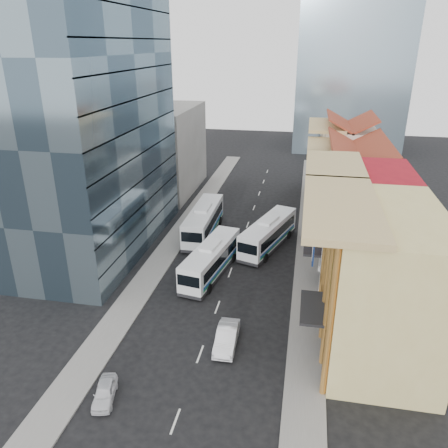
% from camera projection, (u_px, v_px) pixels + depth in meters
% --- Properties ---
extents(ground, '(200.00, 200.00, 0.00)m').
position_uv_depth(ground, '(197.00, 362.00, 34.84)').
color(ground, black).
rests_on(ground, ground).
extents(sidewalk_right, '(3.00, 90.00, 0.15)m').
position_uv_depth(sidewalk_right, '(309.00, 251.00, 53.27)').
color(sidewalk_right, slate).
rests_on(sidewalk_right, ground).
extents(sidewalk_left, '(3.00, 90.00, 0.15)m').
position_uv_depth(sidewalk_left, '(175.00, 240.00, 56.24)').
color(sidewalk_left, slate).
rests_on(sidewalk_left, ground).
extents(shophouse_tan, '(8.00, 14.00, 12.00)m').
position_uv_depth(shophouse_tan, '(382.00, 282.00, 34.63)').
color(shophouse_tan, '#D9C77D').
rests_on(shophouse_tan, ground).
extents(shophouse_red, '(8.00, 10.00, 12.00)m').
position_uv_depth(shophouse_red, '(366.00, 225.00, 45.50)').
color(shophouse_red, maroon).
rests_on(shophouse_red, ground).
extents(shophouse_cream_near, '(8.00, 9.00, 10.00)m').
position_uv_depth(shophouse_cream_near, '(357.00, 204.00, 54.50)').
color(shophouse_cream_near, beige).
rests_on(shophouse_cream_near, ground).
extents(shophouse_cream_mid, '(8.00, 9.00, 10.00)m').
position_uv_depth(shophouse_cream_mid, '(351.00, 183.00, 62.66)').
color(shophouse_cream_mid, beige).
rests_on(shophouse_cream_mid, ground).
extents(shophouse_cream_far, '(8.00, 12.00, 11.00)m').
position_uv_depth(shophouse_cream_far, '(347.00, 161.00, 71.99)').
color(shophouse_cream_far, beige).
rests_on(shophouse_cream_far, ground).
extents(office_tower, '(12.00, 26.00, 30.00)m').
position_uv_depth(office_tower, '(89.00, 125.00, 49.26)').
color(office_tower, '#394C5A').
rests_on(office_tower, ground).
extents(office_block_far, '(10.00, 18.00, 14.00)m').
position_uv_depth(office_block_far, '(165.00, 150.00, 73.01)').
color(office_block_far, gray).
rests_on(office_block_far, ground).
extents(bus_left_near, '(4.67, 11.94, 3.73)m').
position_uv_depth(bus_left_near, '(211.00, 259.00, 47.41)').
color(bus_left_near, silver).
rests_on(bus_left_near, ground).
extents(bus_left_far, '(3.05, 12.68, 4.06)m').
position_uv_depth(bus_left_far, '(204.00, 220.00, 57.20)').
color(bus_left_far, silver).
rests_on(bus_left_far, ground).
extents(bus_right, '(6.37, 12.30, 3.85)m').
position_uv_depth(bus_right, '(268.00, 233.00, 53.75)').
color(bus_right, white).
rests_on(bus_right, ground).
extents(sedan_left, '(2.20, 3.76, 1.20)m').
position_uv_depth(sedan_left, '(105.00, 392.00, 31.03)').
color(sedan_left, silver).
rests_on(sedan_left, ground).
extents(sedan_right, '(1.80, 4.83, 1.58)m').
position_uv_depth(sedan_right, '(227.00, 337.00, 36.50)').
color(sedan_right, silver).
rests_on(sedan_right, ground).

